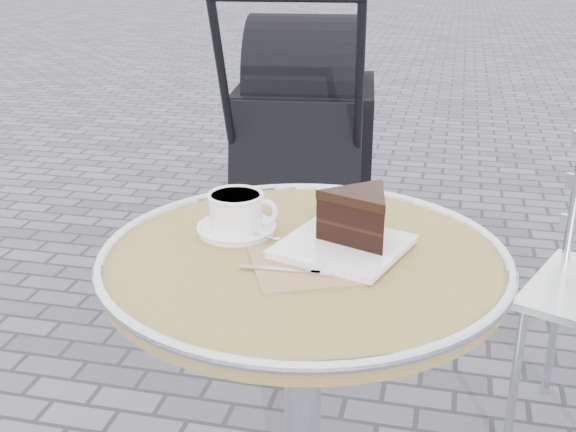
% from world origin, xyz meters
% --- Properties ---
extents(cafe_table, '(0.72, 0.72, 0.74)m').
position_xyz_m(cafe_table, '(0.00, 0.00, 0.57)').
color(cafe_table, silver).
rests_on(cafe_table, ground).
extents(cappuccino_set, '(0.16, 0.14, 0.07)m').
position_xyz_m(cappuccino_set, '(-0.14, 0.07, 0.76)').
color(cappuccino_set, white).
rests_on(cappuccino_set, cafe_table).
extents(cake_plate_set, '(0.31, 0.32, 0.11)m').
position_xyz_m(cake_plate_set, '(0.08, 0.04, 0.78)').
color(cake_plate_set, '#A4765A').
rests_on(cake_plate_set, cafe_table).
extents(baby_stroller, '(0.60, 1.11, 1.10)m').
position_xyz_m(baby_stroller, '(-0.33, 1.54, 0.49)').
color(baby_stroller, black).
rests_on(baby_stroller, ground).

